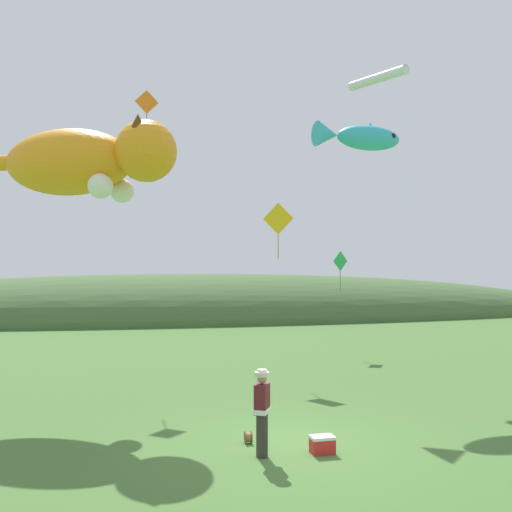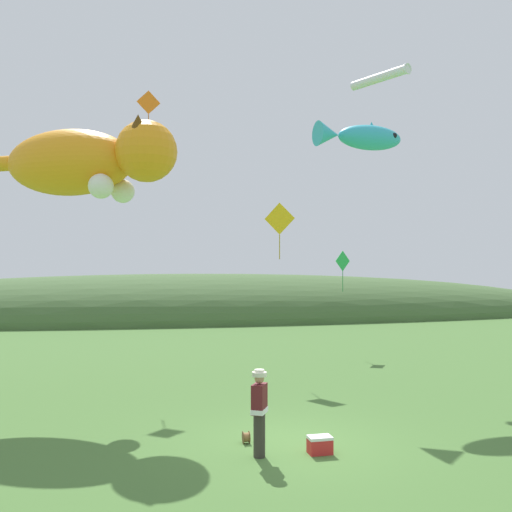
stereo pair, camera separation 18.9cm
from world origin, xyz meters
name	(u,v)px [view 2 (the right image)]	position (x,y,z in m)	size (l,w,h in m)	color
ground_plane	(290,444)	(0.00, 0.00, 0.00)	(120.00, 120.00, 0.00)	#477033
distant_hill_ridge	(191,317)	(0.00, 29.69, 0.00)	(63.46, 13.52, 6.39)	#426033
festival_attendant	(259,410)	(-0.81, -0.70, 0.95)	(0.42, 0.49, 1.77)	#332D28
kite_spool	(246,437)	(-0.93, 0.22, 0.13)	(0.15, 0.26, 0.26)	olive
picnic_cooler	(320,445)	(0.46, -0.73, 0.18)	(0.50, 0.35, 0.36)	red
kite_giant_cat	(86,162)	(-4.92, 5.68, 6.99)	(7.12, 4.33, 2.37)	orange
kite_fish_windsock	(361,137)	(3.94, 5.97, 8.19)	(3.23, 1.34, 0.97)	#33B2CC
kite_tube_streamer	(380,78)	(5.91, 8.96, 11.27)	(1.62, 2.63, 0.44)	white
kite_diamond_green	(343,262)	(5.38, 11.92, 4.02)	(0.81, 0.43, 1.80)	green
kite_diamond_orange	(149,103)	(-3.07, 9.94, 10.07)	(0.90, 0.15, 1.81)	orange
kite_diamond_gold	(280,219)	(1.65, 8.16, 5.56)	(1.00, 0.64, 2.07)	yellow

